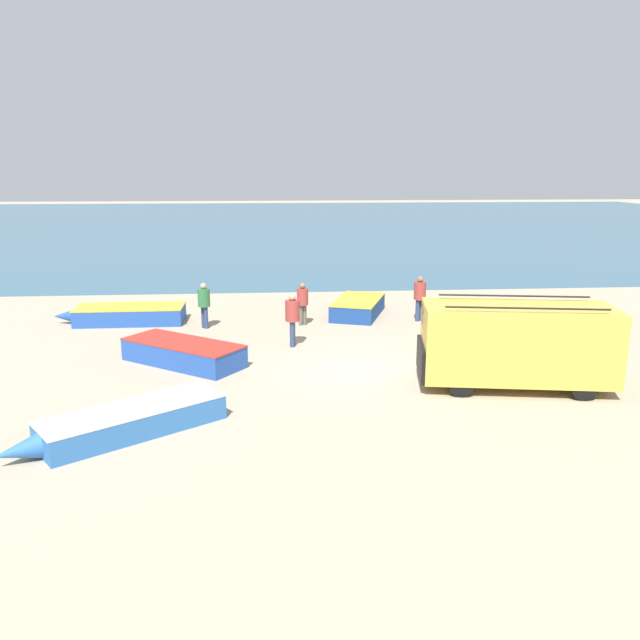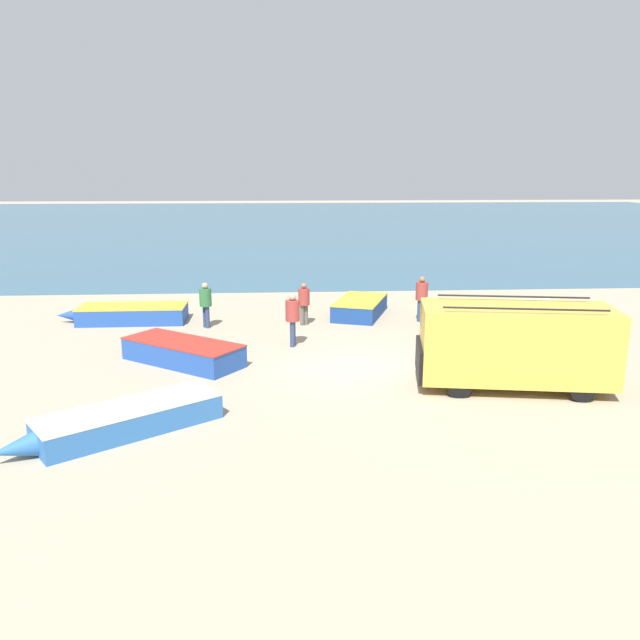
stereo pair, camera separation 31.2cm
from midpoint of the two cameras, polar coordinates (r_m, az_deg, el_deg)
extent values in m
plane|color=tan|center=(18.48, 3.73, -4.58)|extent=(200.00, 200.00, 0.00)
cube|color=#33607A|center=(69.68, -1.75, 8.92)|extent=(120.00, 80.00, 0.01)
cube|color=gold|center=(17.48, 17.96, -2.00)|extent=(5.24, 2.80, 1.96)
cube|color=black|center=(17.26, 9.56, -3.57)|extent=(0.40, 1.85, 0.88)
cube|color=#1E232D|center=(16.97, 9.98, 0.06)|extent=(0.35, 1.76, 0.63)
cylinder|color=black|center=(16.65, 13.13, -5.82)|extent=(0.68, 0.32, 0.65)
cylinder|color=black|center=(18.31, 12.45, -3.99)|extent=(0.68, 0.32, 0.65)
cylinder|color=black|center=(17.34, 23.35, -5.83)|extent=(0.68, 0.32, 0.65)
cylinder|color=black|center=(18.94, 21.78, -4.08)|extent=(0.68, 0.32, 0.65)
cylinder|color=black|center=(16.48, 18.80, 0.96)|extent=(4.04, 0.71, 0.05)
cylinder|color=black|center=(17.98, 17.71, 2.06)|extent=(4.04, 0.71, 0.05)
cube|color=#2D66AD|center=(14.82, -16.40, -8.71)|extent=(4.05, 3.40, 0.56)
cone|color=#2D66AD|center=(14.17, -25.74, -10.62)|extent=(1.03, 0.95, 0.53)
cube|color=silver|center=(14.74, -16.45, -7.94)|extent=(0.86, 1.09, 0.05)
cube|color=silver|center=(14.71, -16.47, -7.63)|extent=(4.09, 3.43, 0.04)
cube|color=navy|center=(25.18, 4.03, 1.11)|extent=(2.62, 3.53, 0.63)
cone|color=navy|center=(27.03, 4.88, 1.97)|extent=(0.80, 0.86, 0.60)
cube|color=gold|center=(25.13, 4.04, 1.68)|extent=(1.50, 0.70, 0.05)
cube|color=gold|center=(25.11, 4.04, 1.87)|extent=(2.64, 3.57, 0.04)
cube|color=#2D66AD|center=(24.93, 21.17, 0.01)|extent=(1.76, 4.64, 0.58)
cone|color=#2D66AD|center=(27.36, 18.53, 1.38)|extent=(0.60, 1.03, 0.55)
cube|color=silver|center=(24.88, 21.22, 0.51)|extent=(1.43, 0.27, 0.05)
cube|color=silver|center=(24.86, 21.23, 0.70)|extent=(1.78, 4.68, 0.04)
cube|color=#234CA3|center=(19.42, -11.96, -2.95)|extent=(3.93, 3.42, 0.65)
cone|color=#234CA3|center=(21.06, -16.49, -1.91)|extent=(1.04, 0.99, 0.62)
cube|color=#B22D23|center=(19.35, -12.00, -2.21)|extent=(0.95, 1.20, 0.05)
cube|color=#B22D23|center=(19.32, -12.01, -1.97)|extent=(3.97, 3.46, 0.04)
cube|color=#234CA3|center=(25.08, -16.37, 0.50)|extent=(4.01, 1.65, 0.61)
cone|color=#234CA3|center=(25.73, -21.68, 0.41)|extent=(0.88, 0.58, 0.58)
cube|color=gold|center=(25.03, -16.41, 1.04)|extent=(0.20, 1.51, 0.05)
cube|color=gold|center=(25.01, -16.42, 1.23)|extent=(4.05, 1.67, 0.04)
cylinder|color=navy|center=(24.45, 9.43, 0.84)|extent=(0.16, 0.16, 0.86)
cylinder|color=navy|center=(24.57, 9.74, 0.89)|extent=(0.16, 0.16, 0.86)
cylinder|color=#993833|center=(24.35, 9.66, 2.63)|extent=(0.46, 0.46, 0.68)
sphere|color=#8C664C|center=(24.27, 9.70, 3.68)|extent=(0.23, 0.23, 0.23)
cylinder|color=#5B564C|center=(23.62, -0.90, 0.49)|extent=(0.15, 0.15, 0.79)
cylinder|color=#5B564C|center=(23.56, -1.27, 0.45)|extent=(0.15, 0.15, 0.79)
cylinder|color=#993833|center=(23.44, -1.10, 2.15)|extent=(0.43, 0.43, 0.62)
sphere|color=#8C664C|center=(23.36, -1.10, 3.15)|extent=(0.21, 0.21, 0.21)
cylinder|color=navy|center=(23.62, -10.10, 0.33)|extent=(0.15, 0.15, 0.83)
cylinder|color=navy|center=(23.48, -9.87, 0.26)|extent=(0.15, 0.15, 0.83)
cylinder|color=#2D6B3D|center=(23.39, -10.06, 2.05)|extent=(0.45, 0.45, 0.65)
sphere|color=tan|center=(23.31, -10.10, 3.11)|extent=(0.22, 0.22, 0.22)
cylinder|color=navy|center=(20.69, -2.11, -1.30)|extent=(0.16, 0.16, 0.87)
cylinder|color=navy|center=(20.87, -2.04, -1.18)|extent=(0.16, 0.16, 0.87)
cylinder|color=#993833|center=(20.59, -2.09, 0.86)|extent=(0.47, 0.47, 0.69)
sphere|color=tan|center=(20.50, -2.10, 2.12)|extent=(0.24, 0.24, 0.24)
camera|label=1|loc=(0.16, -89.56, 0.11)|focal=35.00mm
camera|label=2|loc=(0.16, 90.44, -0.11)|focal=35.00mm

